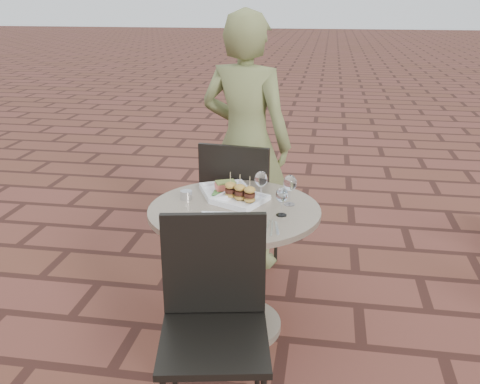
% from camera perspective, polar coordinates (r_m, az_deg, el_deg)
% --- Properties ---
extents(ground, '(60.00, 60.00, 0.00)m').
position_cam_1_polar(ground, '(3.04, 4.71, -15.40)').
color(ground, '#592C23').
rests_on(ground, ground).
extents(cafe_table, '(0.90, 0.90, 0.73)m').
position_cam_1_polar(cafe_table, '(2.89, -0.59, -6.24)').
color(cafe_table, gray).
rests_on(cafe_table, ground).
extents(chair_far, '(0.49, 0.49, 0.93)m').
position_cam_1_polar(chair_far, '(3.41, -0.15, -0.78)').
color(chair_far, black).
rests_on(chair_far, ground).
extents(chair_near, '(0.52, 0.52, 0.93)m').
position_cam_1_polar(chair_near, '(2.27, -2.78, -12.24)').
color(chair_near, black).
rests_on(chair_near, ground).
extents(diner, '(0.71, 0.55, 1.71)m').
position_cam_1_polar(diner, '(3.54, 0.64, 5.20)').
color(diner, '#64693A').
rests_on(diner, ground).
extents(plate_salmon, '(0.34, 0.34, 0.07)m').
position_cam_1_polar(plate_salmon, '(2.99, -1.54, 0.23)').
color(plate_salmon, white).
rests_on(plate_salmon, cafe_table).
extents(plate_sliders, '(0.32, 0.32, 0.16)m').
position_cam_1_polar(plate_sliders, '(2.85, -0.00, -0.43)').
color(plate_sliders, white).
rests_on(plate_sliders, cafe_table).
extents(plate_tuna, '(0.24, 0.24, 0.03)m').
position_cam_1_polar(plate_tuna, '(2.57, -1.99, -3.30)').
color(plate_tuna, white).
rests_on(plate_tuna, cafe_table).
extents(wine_glass_right, '(0.06, 0.06, 0.15)m').
position_cam_1_polar(wine_glass_right, '(2.66, 4.50, -0.41)').
color(wine_glass_right, white).
rests_on(wine_glass_right, cafe_table).
extents(wine_glass_mid, '(0.07, 0.07, 0.16)m').
position_cam_1_polar(wine_glass_mid, '(2.86, 2.26, 1.32)').
color(wine_glass_mid, white).
rests_on(wine_glass_mid, cafe_table).
extents(wine_glass_far, '(0.07, 0.07, 0.16)m').
position_cam_1_polar(wine_glass_far, '(2.80, 5.35, 0.88)').
color(wine_glass_far, white).
rests_on(wine_glass_far, cafe_table).
extents(steel_ramekin, '(0.08, 0.08, 0.05)m').
position_cam_1_polar(steel_ramekin, '(2.91, -5.75, -0.32)').
color(steel_ramekin, silver).
rests_on(steel_ramekin, cafe_table).
extents(cutlery_set, '(0.10, 0.20, 0.00)m').
position_cam_1_polar(cutlery_set, '(2.55, 3.42, -3.82)').
color(cutlery_set, silver).
rests_on(cutlery_set, cafe_table).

